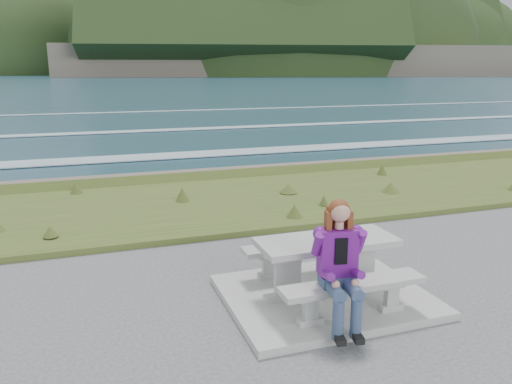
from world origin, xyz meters
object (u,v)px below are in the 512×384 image
bench_landward (353,290)px  picnic_table (326,251)px  bench_seaward (304,250)px  seated_woman (341,282)px

bench_landward → picnic_table: bearing=90.0°
bench_landward → bench_seaward: (0.00, 1.40, 0.00)m
bench_landward → seated_woman: 0.34m
bench_seaward → seated_woman: 1.57m
bench_landward → bench_seaward: same height
bench_seaward → bench_landward: bearing=-90.0°
bench_seaward → seated_woman: bearing=-99.0°
picnic_table → seated_woman: (-0.24, -0.84, -0.05)m
bench_landward → bench_seaward: size_ratio=1.00×
picnic_table → bench_seaward: bearing=90.0°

